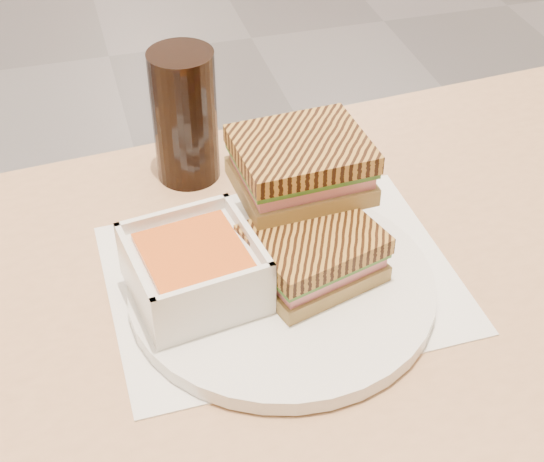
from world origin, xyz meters
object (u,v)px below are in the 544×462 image
object	(u,v)px
main_table	(390,375)
soup_bowl	(194,271)
plate	(282,287)
panini_lower	(313,253)
cola_glass	(185,116)

from	to	relation	value
main_table	soup_bowl	distance (m)	0.25
plate	panini_lower	xyz separation A→B (m)	(0.03, 0.00, 0.03)
main_table	panini_lower	size ratio (longest dim) A/B	8.94
panini_lower	cola_glass	distance (m)	0.24
soup_bowl	panini_lower	world-z (taller)	soup_bowl
main_table	plate	distance (m)	0.17
main_table	cola_glass	world-z (taller)	cola_glass
plate	cola_glass	size ratio (longest dim) A/B	1.91
main_table	panini_lower	world-z (taller)	panini_lower
main_table	cola_glass	size ratio (longest dim) A/B	8.04
soup_bowl	panini_lower	size ratio (longest dim) A/B	0.93
panini_lower	soup_bowl	bearing A→B (deg)	177.47
panini_lower	cola_glass	bearing A→B (deg)	109.57
main_table	cola_glass	distance (m)	0.36
plate	cola_glass	xyz separation A→B (m)	(-0.05, 0.22, 0.07)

